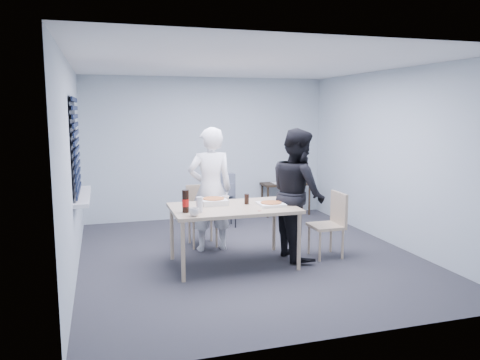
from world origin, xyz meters
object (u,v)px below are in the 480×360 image
object	(u,v)px
chair_far	(201,210)
backpack	(226,187)
person_black	(298,194)
mug_b	(226,199)
person_white	(210,189)
mug_a	(194,212)
stool	(226,205)
side_table	(286,187)
chair_right	(332,220)
dining_table	(233,211)
soda_bottle	(186,202)

from	to	relation	value
chair_far	backpack	bearing A→B (deg)	55.61
person_black	mug_b	world-z (taller)	person_black
person_white	mug_a	size ratio (longest dim) A/B	14.39
mug_b	chair_far	bearing A→B (deg)	102.12
chair_far	mug_a	distance (m)	1.55
chair_far	mug_b	world-z (taller)	chair_far
chair_far	stool	size ratio (longest dim) A/B	1.80
person_black	side_table	distance (m)	2.68
stool	mug_a	world-z (taller)	mug_a
side_table	backpack	world-z (taller)	backpack
mug_b	side_table	bearing A→B (deg)	51.77
side_table	mug_a	world-z (taller)	mug_a
chair_right	person_black	xyz separation A→B (m)	(-0.47, 0.11, 0.37)
chair_far	chair_right	xyz separation A→B (m)	(1.59, -1.11, 0.00)
backpack	mug_b	bearing A→B (deg)	-87.51
dining_table	backpack	size ratio (longest dim) A/B	3.67
chair_right	backpack	size ratio (longest dim) A/B	2.05
stool	chair_far	bearing A→B (deg)	-124.00
mug_a	mug_b	size ratio (longest dim) A/B	1.23
chair_right	mug_a	distance (m)	2.04
mug_b	soda_bottle	world-z (taller)	soda_bottle
chair_far	chair_right	bearing A→B (deg)	-34.85
person_white	mug_a	bearing A→B (deg)	67.92
chair_right	side_table	size ratio (longest dim) A/B	0.96
dining_table	chair_far	distance (m)	1.10
dining_table	person_black	size ratio (longest dim) A/B	0.90
dining_table	chair_right	distance (m)	1.41
person_white	side_table	xyz separation A→B (m)	(1.92, 1.85, -0.34)
side_table	backpack	bearing A→B (deg)	-155.89
chair_right	soda_bottle	size ratio (longest dim) A/B	3.24
soda_bottle	mug_a	bearing A→B (deg)	-75.57
side_table	soda_bottle	bearing A→B (deg)	-131.55
chair_far	soda_bottle	world-z (taller)	soda_bottle
dining_table	backpack	world-z (taller)	backpack
person_black	backpack	xyz separation A→B (m)	(-0.50, 1.91, -0.18)
side_table	soda_bottle	size ratio (longest dim) A/B	3.38
stool	soda_bottle	distance (m)	2.46
soda_bottle	chair_right	bearing A→B (deg)	3.41
person_black	chair_far	bearing A→B (deg)	48.34
chair_right	mug_b	size ratio (longest dim) A/B	8.90
person_black	stool	xyz separation A→B (m)	(-0.50, 1.92, -0.50)
dining_table	stool	world-z (taller)	dining_table
dining_table	mug_b	xyz separation A→B (m)	(-0.03, 0.28, 0.11)
person_white	mug_b	distance (m)	0.46
chair_far	stool	bearing A→B (deg)	56.00
chair_far	mug_b	distance (m)	0.86
person_black	mug_a	size ratio (longest dim) A/B	14.39
side_table	mug_b	distance (m)	2.94
side_table	soda_bottle	world-z (taller)	soda_bottle
person_black	mug_a	world-z (taller)	person_black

